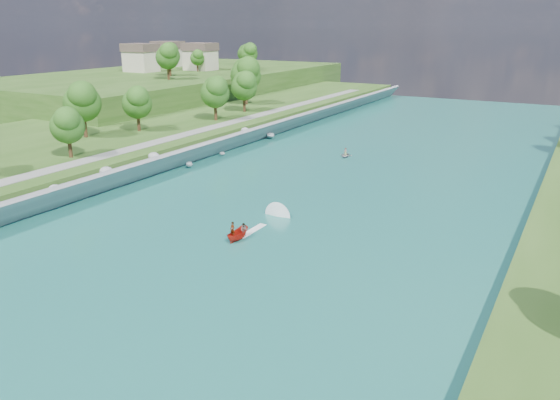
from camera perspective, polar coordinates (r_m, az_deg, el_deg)
The scene contains 11 objects.
ground at distance 56.40m, azimuth -7.80°, elevation -6.27°, with size 260.00×260.00×0.00m, color #2D5119.
river_water at distance 72.13m, azimuth 1.78°, elevation -0.61°, with size 55.00×240.00×0.10m, color #185B4B.
berm_west at distance 103.92m, azimuth -23.48°, elevation 4.64°, with size 45.00×240.00×3.50m, color #2D5119.
ridge_west at distance 178.26m, azimuth -10.77°, elevation 11.65°, with size 60.00×120.00×9.00m, color #2D5119.
riprap_bank at distance 85.82m, azimuth -13.88°, elevation 3.11°, with size 4.13×236.00×4.25m.
riverside_path at distance 90.41m, azimuth -16.80°, elevation 4.74°, with size 3.00×200.00×0.10m, color gray.
ridge_houses at distance 185.36m, azimuth -11.42°, elevation 14.57°, with size 29.50×29.50×8.40m.
trees_west at distance 88.71m, azimuth -25.53°, elevation 7.28°, with size 17.95×148.12×13.81m.
trees_ridge at distance 165.54m, azimuth -8.07°, elevation 14.64°, with size 17.85×48.94×10.97m.
motorboat at distance 62.46m, azimuth -3.37°, elevation -3.02°, with size 3.60×18.58×2.12m.
raft at distance 99.53m, azimuth 6.85°, elevation 4.72°, with size 2.89×3.52×1.59m.
Camera 1 is at (31.72, -40.61, 22.92)m, focal length 35.00 mm.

